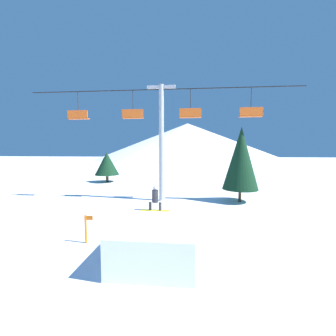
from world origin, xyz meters
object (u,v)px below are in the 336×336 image
snowboarder (155,199)px  trail_marker (86,228)px  pine_tree_near (241,158)px  snow_ramp (156,240)px

snowboarder → trail_marker: 3.56m
snowboarder → trail_marker: snowboarder is taller
snowboarder → pine_tree_near: 10.65m
snowboarder → trail_marker: size_ratio=1.03×
snow_ramp → snowboarder: snowboarder is taller
snow_ramp → trail_marker: snow_ramp is taller
snowboarder → pine_tree_near: bearing=56.0°
snow_ramp → snowboarder: bearing=100.2°
snow_ramp → trail_marker: 3.72m
snow_ramp → pine_tree_near: (5.58, 10.43, 2.93)m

